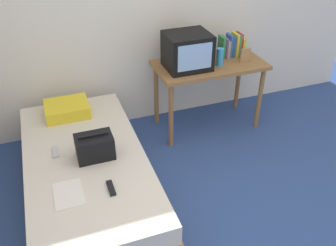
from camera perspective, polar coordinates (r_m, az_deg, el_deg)
ground_plane at (r=3.11m, az=9.77°, el=-16.97°), size 8.00×8.00×0.00m
wall_back at (r=3.98m, az=-2.64°, el=17.73°), size 5.20×0.10×2.60m
bed at (r=3.28m, az=-12.30°, el=-8.29°), size 1.00×2.00×0.47m
desk at (r=3.98m, az=6.37°, el=7.89°), size 1.16×0.60×0.77m
tv at (r=3.75m, az=3.02°, el=11.09°), size 0.44×0.39×0.36m
water_bottle at (r=3.87m, az=8.05°, el=10.09°), size 0.07×0.07×0.18m
book_row at (r=4.12m, az=9.81°, el=11.73°), size 0.27×0.16×0.25m
picture_frame at (r=4.01m, az=11.88°, el=10.24°), size 0.11×0.02×0.15m
pillow at (r=3.68m, az=-15.38°, el=2.11°), size 0.41×0.33×0.12m
handbag at (r=3.04m, az=-11.29°, el=-3.62°), size 0.30×0.20×0.22m
magazine at (r=2.81m, az=-15.17°, el=-10.56°), size 0.21×0.29×0.01m
remote_dark at (r=2.78m, az=-8.84°, el=-9.92°), size 0.04×0.16×0.02m
remote_silver at (r=3.21m, az=-17.05°, el=-4.36°), size 0.04×0.14×0.02m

